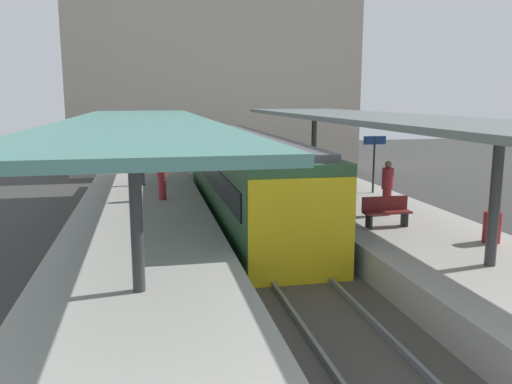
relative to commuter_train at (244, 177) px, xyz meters
name	(u,v)px	position (x,y,z in m)	size (l,w,h in m)	color
ground_plane	(272,255)	(0.00, -4.40, -1.73)	(80.00, 80.00, 0.00)	#383835
platform_left	(142,246)	(-3.80, -4.40, -1.23)	(4.40, 28.00, 1.00)	#ADA8A0
platform_right	(389,232)	(3.80, -4.40, -1.23)	(4.40, 28.00, 1.00)	#ADA8A0
track_ballast	(272,252)	(0.00, -4.40, -1.63)	(3.20, 28.00, 0.20)	#4C4742
rail_near_side	(248,248)	(-0.72, -4.40, -1.46)	(0.08, 28.00, 0.14)	slate
rail_far_side	(295,245)	(0.72, -4.40, -1.46)	(0.08, 28.00, 0.14)	slate
commuter_train	(244,177)	(0.00, 0.00, 0.00)	(2.78, 15.13, 3.10)	#2D5633
canopy_left	(138,123)	(-3.80, -3.00, 2.20)	(4.18, 21.00, 3.04)	#333335
canopy_right	(375,119)	(3.80, -3.00, 2.26)	(4.18, 21.00, 3.10)	#333335
platform_bench	(386,211)	(3.12, -5.53, -0.26)	(1.40, 0.41, 0.86)	black
platform_sign	(374,151)	(5.05, -0.36, 0.90)	(0.90, 0.08, 2.21)	#262628
litter_bin	(492,227)	(5.02, -7.65, -0.33)	(0.44, 0.44, 0.80)	maroon
passenger_near_bench	(162,176)	(-3.07, -0.13, 0.14)	(0.36, 0.36, 1.67)	maroon
passenger_mid_platform	(387,187)	(3.81, -4.13, 0.17)	(0.36, 0.36, 1.72)	maroon
station_building_backdrop	(214,85)	(0.91, 15.60, 3.77)	(18.00, 6.00, 11.00)	#A89E8E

